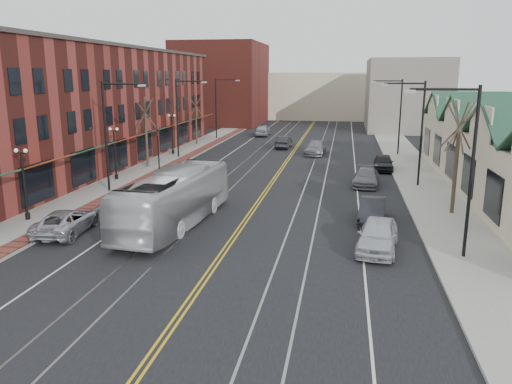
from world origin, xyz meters
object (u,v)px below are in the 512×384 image
at_px(parked_car_a, 378,235).
at_px(parked_car_b, 372,210).
at_px(parked_car_c, 366,177).
at_px(parked_car_d, 383,163).
at_px(parked_suv, 66,221).
at_px(transit_bus, 175,199).

bearing_deg(parked_car_a, parked_car_b, 97.85).
height_order(parked_car_a, parked_car_c, parked_car_a).
bearing_deg(parked_car_d, parked_car_c, -102.63).
relative_size(parked_suv, parked_car_d, 1.14).
bearing_deg(parked_suv, transit_bus, -160.88).
distance_m(parked_car_c, parked_car_d, 7.06).
bearing_deg(parked_car_d, parked_car_a, -92.51).
height_order(transit_bus, parked_car_b, transit_bus).
bearing_deg(parked_suv, parked_car_c, -142.77).
relative_size(parked_suv, parked_car_a, 1.04).
xyz_separation_m(parked_suv, parked_car_a, (16.80, 0.13, 0.12)).
height_order(parked_car_b, parked_car_d, parked_car_d).
height_order(transit_bus, parked_car_c, transit_bus).
distance_m(transit_bus, parked_car_d, 23.74).
bearing_deg(parked_car_c, parked_car_d, 80.49).
relative_size(parked_suv, parked_car_b, 1.14).
xyz_separation_m(transit_bus, parked_car_d, (13.13, 19.76, -0.88)).
relative_size(parked_car_a, parked_car_d, 1.09).
distance_m(parked_car_b, parked_car_c, 10.14).
relative_size(transit_bus, parked_car_b, 2.71).
bearing_deg(parked_car_c, parked_suv, -132.17).
bearing_deg(parked_car_c, parked_car_b, -84.73).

